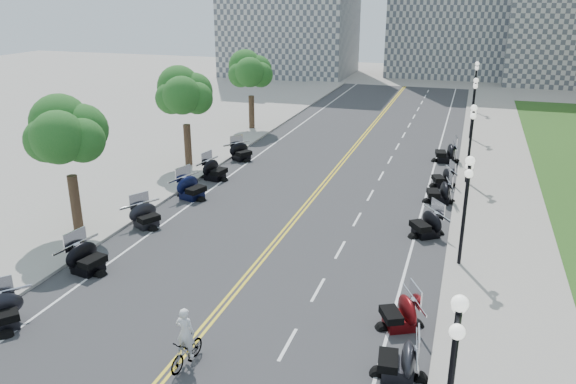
% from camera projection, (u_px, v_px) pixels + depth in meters
% --- Properties ---
extents(ground, '(160.00, 160.00, 0.00)m').
position_uv_depth(ground, '(246.00, 278.00, 23.96)').
color(ground, gray).
extents(road, '(16.00, 90.00, 0.01)m').
position_uv_depth(road, '(310.00, 201.00, 32.91)').
color(road, '#333335').
rests_on(road, ground).
extents(centerline_yellow_a, '(0.12, 90.00, 0.00)m').
position_uv_depth(centerline_yellow_a, '(308.00, 200.00, 32.95)').
color(centerline_yellow_a, yellow).
rests_on(centerline_yellow_a, road).
extents(centerline_yellow_b, '(0.12, 90.00, 0.00)m').
position_uv_depth(centerline_yellow_b, '(312.00, 201.00, 32.88)').
color(centerline_yellow_b, yellow).
rests_on(centerline_yellow_b, road).
extents(edge_line_north, '(0.12, 90.00, 0.00)m').
position_uv_depth(edge_line_north, '(421.00, 213.00, 31.04)').
color(edge_line_north, white).
rests_on(edge_line_north, road).
extents(edge_line_south, '(0.12, 90.00, 0.00)m').
position_uv_depth(edge_line_south, '(211.00, 189.00, 34.79)').
color(edge_line_south, white).
rests_on(edge_line_south, road).
extents(lane_dash_5, '(0.12, 2.00, 0.00)m').
position_uv_depth(lane_dash_5, '(288.00, 344.00, 19.44)').
color(lane_dash_5, white).
rests_on(lane_dash_5, road).
extents(lane_dash_6, '(0.12, 2.00, 0.00)m').
position_uv_depth(lane_dash_6, '(318.00, 290.00, 23.02)').
color(lane_dash_6, white).
rests_on(lane_dash_6, road).
extents(lane_dash_7, '(0.12, 2.00, 0.00)m').
position_uv_depth(lane_dash_7, '(340.00, 250.00, 26.60)').
color(lane_dash_7, white).
rests_on(lane_dash_7, road).
extents(lane_dash_8, '(0.12, 2.00, 0.00)m').
position_uv_depth(lane_dash_8, '(357.00, 219.00, 30.18)').
color(lane_dash_8, white).
rests_on(lane_dash_8, road).
extents(lane_dash_9, '(0.12, 2.00, 0.00)m').
position_uv_depth(lane_dash_9, '(370.00, 195.00, 33.77)').
color(lane_dash_9, white).
rests_on(lane_dash_9, road).
extents(lane_dash_10, '(0.12, 2.00, 0.00)m').
position_uv_depth(lane_dash_10, '(381.00, 176.00, 37.35)').
color(lane_dash_10, white).
rests_on(lane_dash_10, road).
extents(lane_dash_11, '(0.12, 2.00, 0.00)m').
position_uv_depth(lane_dash_11, '(390.00, 160.00, 40.93)').
color(lane_dash_11, white).
rests_on(lane_dash_11, road).
extents(lane_dash_12, '(0.12, 2.00, 0.00)m').
position_uv_depth(lane_dash_12, '(397.00, 146.00, 44.51)').
color(lane_dash_12, white).
rests_on(lane_dash_12, road).
extents(lane_dash_13, '(0.12, 2.00, 0.00)m').
position_uv_depth(lane_dash_13, '(404.00, 135.00, 48.10)').
color(lane_dash_13, white).
rests_on(lane_dash_13, road).
extents(lane_dash_14, '(0.12, 2.00, 0.00)m').
position_uv_depth(lane_dash_14, '(409.00, 125.00, 51.68)').
color(lane_dash_14, white).
rests_on(lane_dash_14, road).
extents(lane_dash_15, '(0.12, 2.00, 0.00)m').
position_uv_depth(lane_dash_15, '(414.00, 117.00, 55.26)').
color(lane_dash_15, white).
rests_on(lane_dash_15, road).
extents(lane_dash_16, '(0.12, 2.00, 0.00)m').
position_uv_depth(lane_dash_16, '(418.00, 109.00, 58.84)').
color(lane_dash_16, white).
rests_on(lane_dash_16, road).
extents(lane_dash_17, '(0.12, 2.00, 0.00)m').
position_uv_depth(lane_dash_17, '(422.00, 102.00, 62.43)').
color(lane_dash_17, white).
rests_on(lane_dash_17, road).
extents(lane_dash_18, '(0.12, 2.00, 0.00)m').
position_uv_depth(lane_dash_18, '(425.00, 96.00, 66.01)').
color(lane_dash_18, white).
rests_on(lane_dash_18, road).
extents(lane_dash_19, '(0.12, 2.00, 0.00)m').
position_uv_depth(lane_dash_19, '(428.00, 91.00, 69.59)').
color(lane_dash_19, white).
rests_on(lane_dash_19, road).
extents(sidewalk_north, '(5.00, 90.00, 0.15)m').
position_uv_depth(sidewalk_north, '(500.00, 221.00, 29.81)').
color(sidewalk_north, '#9E9991').
rests_on(sidewalk_north, ground).
extents(sidewalk_south, '(5.00, 90.00, 0.15)m').
position_uv_depth(sidewalk_south, '(153.00, 182.00, 35.97)').
color(sidewalk_south, '#9E9991').
rests_on(sidewalk_south, ground).
extents(street_lamp_2, '(0.50, 1.20, 4.90)m').
position_uv_depth(street_lamp_2, '(464.00, 212.00, 24.15)').
color(street_lamp_2, black).
rests_on(street_lamp_2, sidewalk_north).
extents(street_lamp_3, '(0.50, 1.20, 4.90)m').
position_uv_depth(street_lamp_3, '(470.00, 145.00, 34.90)').
color(street_lamp_3, black).
rests_on(street_lamp_3, sidewalk_north).
extents(street_lamp_4, '(0.50, 1.20, 4.90)m').
position_uv_depth(street_lamp_4, '(473.00, 109.00, 45.65)').
color(street_lamp_4, black).
rests_on(street_lamp_4, sidewalk_north).
extents(street_lamp_5, '(0.50, 1.20, 4.90)m').
position_uv_depth(street_lamp_5, '(475.00, 87.00, 56.40)').
color(street_lamp_5, black).
rests_on(street_lamp_5, sidewalk_north).
extents(tree_2, '(4.80, 4.80, 9.20)m').
position_uv_depth(tree_2, '(67.00, 141.00, 27.09)').
color(tree_2, '#235619').
rests_on(tree_2, sidewalk_south).
extents(tree_3, '(4.80, 4.80, 9.20)m').
position_uv_depth(tree_3, '(185.00, 99.00, 37.84)').
color(tree_3, '#235619').
rests_on(tree_3, sidewalk_south).
extents(tree_4, '(4.80, 4.80, 9.20)m').
position_uv_depth(tree_4, '(251.00, 76.00, 48.59)').
color(tree_4, '#235619').
rests_on(tree_4, sidewalk_south).
extents(motorcycle_n_4, '(2.17, 2.17, 1.37)m').
position_uv_depth(motorcycle_n_4, '(398.00, 358.00, 17.60)').
color(motorcycle_n_4, black).
rests_on(motorcycle_n_4, road).
extents(motorcycle_n_5, '(2.61, 2.61, 1.35)m').
position_uv_depth(motorcycle_n_5, '(400.00, 311.00, 20.24)').
color(motorcycle_n_5, '#590A0C').
rests_on(motorcycle_n_5, road).
extents(motorcycle_n_7, '(2.90, 2.90, 1.45)m').
position_uv_depth(motorcycle_n_7, '(426.00, 223.00, 27.90)').
color(motorcycle_n_7, black).
rests_on(motorcycle_n_7, road).
extents(motorcycle_n_8, '(2.45, 2.45, 1.44)m').
position_uv_depth(motorcycle_n_8, '(439.00, 191.00, 32.37)').
color(motorcycle_n_8, black).
rests_on(motorcycle_n_8, road).
extents(motorcycle_n_9, '(2.44, 2.44, 1.32)m').
position_uv_depth(motorcycle_n_9, '(443.00, 177.00, 35.11)').
color(motorcycle_n_9, black).
rests_on(motorcycle_n_9, road).
extents(motorcycle_n_10, '(2.50, 2.50, 1.53)m').
position_uv_depth(motorcycle_n_10, '(446.00, 152.00, 40.22)').
color(motorcycle_n_10, black).
rests_on(motorcycle_n_10, road).
extents(motorcycle_s_4, '(2.82, 2.82, 1.40)m').
position_uv_depth(motorcycle_s_4, '(1.00, 310.00, 20.23)').
color(motorcycle_s_4, black).
rests_on(motorcycle_s_4, road).
extents(motorcycle_s_5, '(2.48, 2.48, 1.48)m').
position_uv_depth(motorcycle_s_5, '(87.00, 256.00, 24.27)').
color(motorcycle_s_5, black).
rests_on(motorcycle_s_5, road).
extents(motorcycle_s_6, '(2.68, 2.68, 1.38)m').
position_uv_depth(motorcycle_s_6, '(146.00, 214.00, 29.03)').
color(motorcycle_s_6, black).
rests_on(motorcycle_s_6, road).
extents(motorcycle_s_7, '(2.69, 2.69, 1.52)m').
position_uv_depth(motorcycle_s_7, '(191.00, 186.00, 33.02)').
color(motorcycle_s_7, black).
rests_on(motorcycle_s_7, road).
extents(motorcycle_s_8, '(2.40, 2.40, 1.46)m').
position_uv_depth(motorcycle_s_8, '(215.00, 169.00, 36.44)').
color(motorcycle_s_8, black).
rests_on(motorcycle_s_8, road).
extents(motorcycle_s_9, '(2.78, 2.78, 1.41)m').
position_uv_depth(motorcycle_s_9, '(241.00, 151.00, 40.72)').
color(motorcycle_s_9, black).
rests_on(motorcycle_s_9, road).
extents(bicycle, '(0.70, 1.77, 1.04)m').
position_uv_depth(bicycle, '(187.00, 351.00, 18.21)').
color(bicycle, '#A51414').
rests_on(bicycle, road).
extents(cyclist_rider, '(0.64, 0.42, 1.77)m').
position_uv_depth(cyclist_rider, '(184.00, 314.00, 17.74)').
color(cyclist_rider, silver).
rests_on(cyclist_rider, bicycle).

